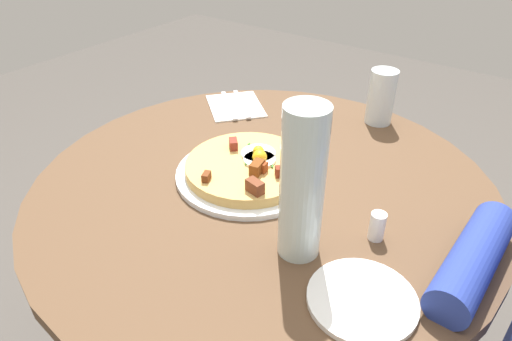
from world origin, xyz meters
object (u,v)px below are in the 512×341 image
fork (229,105)px  salt_shaker (377,226)px  dining_table (262,243)px  water_bottle (302,185)px  bread_plate (362,300)px  knife (242,104)px  water_glass (381,97)px  pizza_plate (249,173)px  breakfast_pizza (250,166)px

fork → salt_shaker: (-0.55, 0.27, 0.02)m
dining_table → water_bottle: size_ratio=3.56×
fork → bread_plate: bearing=5.3°
knife → water_glass: bearing=61.4°
bread_plate → water_glass: 0.62m
dining_table → knife: 0.41m
fork → knife: (-0.02, -0.03, 0.00)m
pizza_plate → breakfast_pizza: bearing=-174.0°
bread_plate → knife: size_ratio=0.93×
water_glass → water_bottle: 0.54m
fork → dining_table: bearing=0.2°
pizza_plate → bread_plate: size_ratio=1.84×
dining_table → fork: 0.41m
bread_plate → knife: bearing=-37.8°
pizza_plate → bread_plate: 0.39m
pizza_plate → fork: pizza_plate is taller
water_bottle → salt_shaker: (-0.10, -0.11, -0.11)m
breakfast_pizza → water_bottle: bearing=146.5°
water_glass → dining_table: bearing=78.4°
water_glass → breakfast_pizza: bearing=73.4°
fork → water_glass: size_ratio=1.29×
breakfast_pizza → fork: breakfast_pizza is taller
pizza_plate → fork: size_ratio=1.71×
fork → water_glass: 0.41m
bread_plate → water_glass: water_glass is taller
breakfast_pizza → water_glass: water_glass is taller
dining_table → fork: fork is taller
breakfast_pizza → knife: (0.23, -0.26, -0.02)m
pizza_plate → salt_shaker: 0.30m
knife → water_glass: size_ratio=1.29×
dining_table → breakfast_pizza: bearing=-5.0°
bread_plate → breakfast_pizza: bearing=-27.3°
fork → water_glass: water_glass is taller
pizza_plate → water_bottle: (-0.21, 0.13, 0.13)m
breakfast_pizza → salt_shaker: breakfast_pizza is taller
fork → knife: bearing=90.0°
pizza_plate → breakfast_pizza: (-0.00, -0.00, 0.02)m
breakfast_pizza → fork: (0.25, -0.24, -0.02)m
pizza_plate → salt_shaker: size_ratio=5.73×
knife → breakfast_pizza: bearing=-9.3°
water_bottle → salt_shaker: 0.18m
salt_shaker → pizza_plate: bearing=-5.5°
fork → water_bottle: bearing=0.9°
fork → water_bottle: water_bottle is taller
pizza_plate → breakfast_pizza: 0.02m
knife → water_bottle: size_ratio=0.66×
breakfast_pizza → knife: breakfast_pizza is taller
bread_plate → water_bottle: 0.20m
water_glass → bread_plate: bearing=111.3°
water_bottle → salt_shaker: size_ratio=5.05×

